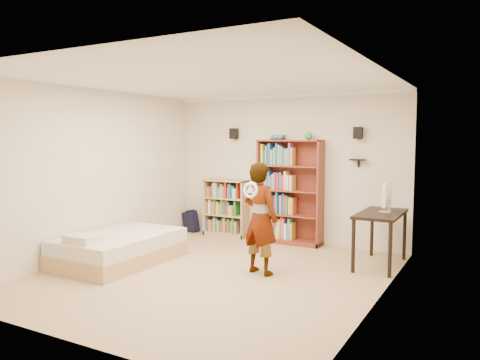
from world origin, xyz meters
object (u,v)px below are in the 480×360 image
at_px(daybed, 119,245).
at_px(person, 260,218).
at_px(tall_bookshelf, 290,192).
at_px(computer_desk, 380,239).
at_px(low_bookshelf, 226,208).

bearing_deg(daybed, person, 13.89).
xyz_separation_m(tall_bookshelf, daybed, (-1.77, -2.49, -0.66)).
bearing_deg(daybed, computer_desk, 26.46).
bearing_deg(tall_bookshelf, person, -78.90).
relative_size(daybed, person, 1.20).
height_order(daybed, person, person).
xyz_separation_m(low_bookshelf, daybed, (-0.42, -2.50, -0.27)).
relative_size(tall_bookshelf, low_bookshelf, 1.71).
xyz_separation_m(low_bookshelf, person, (1.73, -1.97, 0.24)).
bearing_deg(person, tall_bookshelf, -64.42).
height_order(tall_bookshelf, daybed, tall_bookshelf).
bearing_deg(tall_bookshelf, low_bookshelf, 179.66).
relative_size(tall_bookshelf, computer_desk, 1.58).
relative_size(low_bookshelf, person, 0.70).
height_order(computer_desk, person, person).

